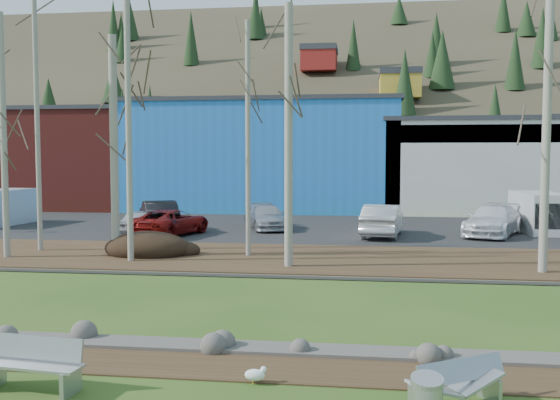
# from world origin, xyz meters

# --- Properties ---
(dirt_strip) EXTENTS (80.00, 1.80, 0.03)m
(dirt_strip) POSITION_xyz_m (0.00, 2.10, 0.01)
(dirt_strip) COLOR #382616
(dirt_strip) RESTS_ON ground
(near_bank_rocks) EXTENTS (80.00, 0.80, 0.50)m
(near_bank_rocks) POSITION_xyz_m (0.00, 3.10, 0.00)
(near_bank_rocks) COLOR #47423D
(near_bank_rocks) RESTS_ON ground
(river) EXTENTS (80.00, 8.00, 0.90)m
(river) POSITION_xyz_m (0.00, 7.20, 0.00)
(river) COLOR black
(river) RESTS_ON ground
(far_bank_rocks) EXTENTS (80.00, 0.80, 0.46)m
(far_bank_rocks) POSITION_xyz_m (0.00, 11.30, 0.00)
(far_bank_rocks) COLOR #47423D
(far_bank_rocks) RESTS_ON ground
(far_bank) EXTENTS (80.00, 7.00, 0.15)m
(far_bank) POSITION_xyz_m (0.00, 14.50, 0.07)
(far_bank) COLOR #382616
(far_bank) RESTS_ON ground
(parking_lot) EXTENTS (80.00, 14.00, 0.14)m
(parking_lot) POSITION_xyz_m (0.00, 25.00, 0.07)
(parking_lot) COLOR black
(parking_lot) RESTS_ON ground
(building_brick) EXTENTS (16.32, 12.24, 7.80)m
(building_brick) POSITION_xyz_m (-24.00, 39.00, 3.91)
(building_brick) COLOR maroon
(building_brick) RESTS_ON ground
(building_blue) EXTENTS (20.40, 12.24, 8.30)m
(building_blue) POSITION_xyz_m (-6.00, 39.00, 4.16)
(building_blue) COLOR blue
(building_blue) RESTS_ON ground
(building_white) EXTENTS (18.36, 12.24, 6.80)m
(building_white) POSITION_xyz_m (12.00, 38.98, 3.41)
(building_white) COLOR silver
(building_white) RESTS_ON ground
(hillside) EXTENTS (160.00, 72.00, 35.00)m
(hillside) POSITION_xyz_m (0.00, 84.00, 17.50)
(hillside) COLOR #312A1C
(hillside) RESTS_ON ground
(bench_intact) EXTENTS (1.89, 0.76, 0.92)m
(bench_intact) POSITION_xyz_m (-4.18, 0.40, 0.46)
(bench_intact) COLOR #AAACAF
(bench_intact) RESTS_ON ground
(bench_damaged) EXTENTS (1.73, 1.37, 0.76)m
(bench_damaged) POSITION_xyz_m (3.09, 0.62, 0.38)
(bench_damaged) COLOR #AAACAF
(bench_damaged) RESTS_ON ground
(seagull) EXTENTS (0.45, 0.21, 0.32)m
(seagull) POSITION_xyz_m (-0.36, 1.18, 0.18)
(seagull) COLOR gold
(seagull) RESTS_ON ground
(dirt_mound) EXTENTS (3.48, 2.46, 0.68)m
(dirt_mound) POSITION_xyz_m (-7.10, 14.39, 0.49)
(dirt_mound) COLOR black
(dirt_mound) RESTS_ON far_bank
(birch_0) EXTENTS (0.25, 0.25, 9.48)m
(birch_0) POSITION_xyz_m (-12.35, 13.05, 4.89)
(birch_0) COLOR #A9A497
(birch_0) RESTS_ON far_bank
(birch_1) EXTENTS (0.20, 0.20, 12.04)m
(birch_1) POSITION_xyz_m (-11.96, 14.91, 6.17)
(birch_1) COLOR #A9A497
(birch_1) RESTS_ON far_bank
(birch_2) EXTENTS (0.32, 0.32, 8.70)m
(birch_2) POSITION_xyz_m (-8.28, 14.05, 4.50)
(birch_2) COLOR #A9A497
(birch_2) RESTS_ON far_bank
(birch_3) EXTENTS (0.23, 0.23, 9.73)m
(birch_3) POSITION_xyz_m (-7.20, 12.87, 5.01)
(birch_3) COLOR #A9A497
(birch_3) RESTS_ON far_bank
(birch_4) EXTENTS (0.30, 0.30, 9.33)m
(birch_4) POSITION_xyz_m (-1.12, 12.49, 4.81)
(birch_4) COLOR #A9A497
(birch_4) RESTS_ON far_bank
(birch_5) EXTENTS (0.20, 0.20, 9.27)m
(birch_5) POSITION_xyz_m (-3.00, 14.70, 4.78)
(birch_5) COLOR #A9A497
(birch_5) RESTS_ON far_bank
(birch_6) EXTENTS (0.29, 0.29, 11.86)m
(birch_6) POSITION_xyz_m (7.63, 12.47, 6.08)
(birch_6) COLOR #A9A497
(birch_6) RESTS_ON far_bank
(car_0) EXTENTS (1.53, 3.73, 1.27)m
(car_0) POSITION_xyz_m (-9.66, 20.78, 0.77)
(car_0) COLOR silver
(car_0) RESTS_ON parking_lot
(car_1) EXTENTS (3.60, 5.10, 1.60)m
(car_1) POSITION_xyz_m (-9.45, 22.80, 0.94)
(car_1) COLOR black
(car_1) RESTS_ON parking_lot
(car_2) EXTENTS (3.41, 5.17, 1.32)m
(car_2) POSITION_xyz_m (-8.03, 20.50, 0.80)
(car_2) COLOR maroon
(car_2) RESTS_ON parking_lot
(car_3) EXTENTS (3.37, 4.91, 1.32)m
(car_3) POSITION_xyz_m (-3.72, 23.85, 0.80)
(car_3) COLOR #A4A5AC
(car_3) RESTS_ON parking_lot
(car_4) EXTENTS (2.35, 5.01, 1.59)m
(car_4) POSITION_xyz_m (2.50, 21.54, 0.93)
(car_4) COLOR silver
(car_4) RESTS_ON parking_lot
(car_5) EXTENTS (4.09, 5.66, 1.52)m
(car_5) POSITION_xyz_m (8.00, 22.56, 0.90)
(car_5) COLOR white
(car_5) RESTS_ON parking_lot
(van_white) EXTENTS (2.15, 4.78, 2.06)m
(van_white) POSITION_xyz_m (10.71, 24.27, 1.17)
(van_white) COLOR silver
(van_white) RESTS_ON parking_lot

